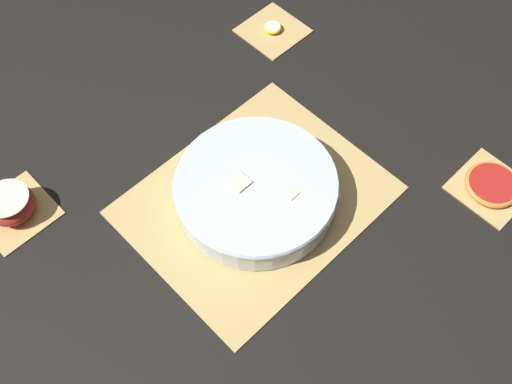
% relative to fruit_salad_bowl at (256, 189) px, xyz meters
% --- Properties ---
extents(ground_plane, '(6.00, 6.00, 0.00)m').
position_rel_fruit_salad_bowl_xyz_m(ground_plane, '(0.00, 0.00, -0.04)').
color(ground_plane, black).
extents(bamboo_mat_center, '(0.43, 0.34, 0.01)m').
position_rel_fruit_salad_bowl_xyz_m(bamboo_mat_center, '(0.00, 0.00, -0.04)').
color(bamboo_mat_center, tan).
rests_on(bamboo_mat_center, ground_plane).
extents(coaster_mat_near_left, '(0.12, 0.12, 0.01)m').
position_rel_fruit_salad_bowl_xyz_m(coaster_mat_near_left, '(-0.32, -0.27, -0.04)').
color(coaster_mat_near_left, tan).
rests_on(coaster_mat_near_left, ground_plane).
extents(coaster_mat_near_right, '(0.12, 0.12, 0.01)m').
position_rel_fruit_salad_bowl_xyz_m(coaster_mat_near_right, '(0.32, -0.27, -0.04)').
color(coaster_mat_near_right, tan).
rests_on(coaster_mat_near_right, ground_plane).
extents(coaster_mat_far_left, '(0.12, 0.12, 0.01)m').
position_rel_fruit_salad_bowl_xyz_m(coaster_mat_far_left, '(-0.32, 0.27, -0.04)').
color(coaster_mat_far_left, tan).
rests_on(coaster_mat_far_left, ground_plane).
extents(fruit_salad_bowl, '(0.28, 0.28, 0.06)m').
position_rel_fruit_salad_bowl_xyz_m(fruit_salad_bowl, '(0.00, 0.00, 0.00)').
color(fruit_salad_bowl, silver).
rests_on(fruit_salad_bowl, bamboo_mat_center).
extents(apple_half, '(0.08, 0.08, 0.05)m').
position_rel_fruit_salad_bowl_xyz_m(apple_half, '(0.32, -0.27, -0.01)').
color(apple_half, '#B72D23').
rests_on(apple_half, coaster_mat_near_right).
extents(banana_coin_single, '(0.04, 0.04, 0.01)m').
position_rel_fruit_salad_bowl_xyz_m(banana_coin_single, '(-0.32, -0.27, -0.03)').
color(banana_coin_single, '#F7EFC6').
rests_on(banana_coin_single, coaster_mat_near_left).
extents(grapefruit_slice, '(0.10, 0.10, 0.01)m').
position_rel_fruit_salad_bowl_xyz_m(grapefruit_slice, '(-0.32, 0.27, -0.03)').
color(grapefruit_slice, '#B2231E').
rests_on(grapefruit_slice, coaster_mat_far_left).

